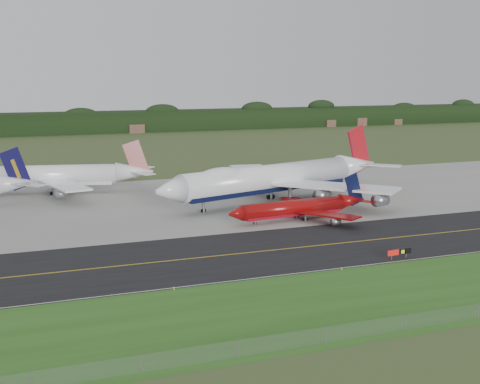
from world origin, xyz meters
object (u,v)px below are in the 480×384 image
object	(u,v)px
jet_red_737	(301,208)
taxiway_sign	(399,252)
jet_ba_747	(276,178)
jet_star_tail	(54,176)

from	to	relation	value
jet_red_737	taxiway_sign	world-z (taller)	jet_red_737
jet_ba_747	taxiway_sign	world-z (taller)	jet_ba_747
jet_ba_747	jet_star_tail	world-z (taller)	jet_ba_747
jet_red_737	taxiway_sign	size ratio (longest dim) A/B	6.98
jet_ba_747	jet_star_tail	size ratio (longest dim) A/B	1.32
jet_red_737	jet_star_tail	world-z (taller)	jet_star_tail
jet_star_tail	taxiway_sign	size ratio (longest dim) A/B	10.63
jet_red_737	taxiway_sign	distance (m)	37.43
jet_red_737	taxiway_sign	bearing A→B (deg)	-87.14
jet_ba_747	taxiway_sign	xyz separation A→B (m)	(-1.49, -59.21, -5.28)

